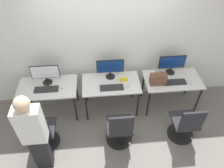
% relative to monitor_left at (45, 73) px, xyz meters
% --- Properties ---
extents(ground_plane, '(20.00, 20.00, 0.00)m').
position_rel_monitor_left_xyz_m(ground_plane, '(1.20, -0.44, -0.93)').
color(ground_plane, slate).
extents(wall_back, '(12.00, 0.05, 2.80)m').
position_rel_monitor_left_xyz_m(wall_back, '(1.20, 0.32, 0.47)').
color(wall_back, silver).
rests_on(wall_back, ground_plane).
extents(desk_left, '(1.09, 0.64, 0.71)m').
position_rel_monitor_left_xyz_m(desk_left, '(-0.00, -0.12, -0.31)').
color(desk_left, silver).
rests_on(desk_left, ground_plane).
extents(monitor_left, '(0.52, 0.18, 0.40)m').
position_rel_monitor_left_xyz_m(monitor_left, '(0.00, 0.00, 0.00)').
color(monitor_left, black).
rests_on(monitor_left, desk_left).
extents(keyboard_left, '(0.44, 0.16, 0.02)m').
position_rel_monitor_left_xyz_m(keyboard_left, '(-0.00, -0.20, -0.22)').
color(keyboard_left, '#262628').
rests_on(keyboard_left, desk_left).
extents(mouse_left, '(0.06, 0.09, 0.03)m').
position_rel_monitor_left_xyz_m(mouse_left, '(0.29, -0.17, -0.21)').
color(mouse_left, silver).
rests_on(mouse_left, desk_left).
extents(office_chair_left, '(0.48, 0.48, 0.88)m').
position_rel_monitor_left_xyz_m(office_chair_left, '(-0.05, -0.90, -0.57)').
color(office_chair_left, black).
rests_on(office_chair_left, ground_plane).
extents(person_left, '(0.36, 0.21, 1.62)m').
position_rel_monitor_left_xyz_m(person_left, '(-0.00, -1.27, -0.05)').
color(person_left, '#232328').
rests_on(person_left, ground_plane).
extents(desk_center, '(1.09, 0.64, 0.71)m').
position_rel_monitor_left_xyz_m(desk_center, '(1.20, -0.12, -0.31)').
color(desk_center, silver).
rests_on(desk_center, ground_plane).
extents(monitor_center, '(0.52, 0.18, 0.40)m').
position_rel_monitor_left_xyz_m(monitor_center, '(1.20, 0.06, 0.00)').
color(monitor_center, black).
rests_on(monitor_center, desk_center).
extents(keyboard_center, '(0.44, 0.16, 0.02)m').
position_rel_monitor_left_xyz_m(keyboard_center, '(1.20, -0.26, -0.22)').
color(keyboard_center, '#262628').
rests_on(keyboard_center, desk_center).
extents(mouse_center, '(0.06, 0.09, 0.03)m').
position_rel_monitor_left_xyz_m(mouse_center, '(1.50, -0.25, -0.21)').
color(mouse_center, silver).
rests_on(mouse_center, desk_center).
extents(office_chair_center, '(0.48, 0.48, 0.88)m').
position_rel_monitor_left_xyz_m(office_chair_center, '(1.28, -0.95, -0.57)').
color(office_chair_center, black).
rests_on(office_chair_center, ground_plane).
extents(desk_right, '(1.09, 0.64, 0.71)m').
position_rel_monitor_left_xyz_m(desk_right, '(2.40, -0.12, -0.31)').
color(desk_right, silver).
rests_on(desk_right, ground_plane).
extents(monitor_right, '(0.52, 0.18, 0.40)m').
position_rel_monitor_left_xyz_m(monitor_right, '(2.40, 0.08, 0.00)').
color(monitor_right, black).
rests_on(monitor_right, desk_right).
extents(keyboard_right, '(0.44, 0.16, 0.02)m').
position_rel_monitor_left_xyz_m(keyboard_right, '(2.40, -0.22, -0.22)').
color(keyboard_right, '#262628').
rests_on(keyboard_right, desk_right).
extents(mouse_right, '(0.06, 0.09, 0.03)m').
position_rel_monitor_left_xyz_m(mouse_right, '(2.70, -0.24, -0.21)').
color(mouse_right, silver).
rests_on(mouse_right, desk_right).
extents(office_chair_right, '(0.48, 0.48, 0.88)m').
position_rel_monitor_left_xyz_m(office_chair_right, '(2.44, -0.96, -0.57)').
color(office_chair_right, black).
rests_on(office_chair_right, ground_plane).
extents(handbag, '(0.30, 0.18, 0.25)m').
position_rel_monitor_left_xyz_m(handbag, '(2.07, -0.22, -0.11)').
color(handbag, brown).
rests_on(handbag, desk_right).
extents(placard_center, '(0.16, 0.03, 0.08)m').
position_rel_monitor_left_xyz_m(placard_center, '(1.44, -0.09, -0.19)').
color(placard_center, yellow).
rests_on(placard_center, desk_center).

